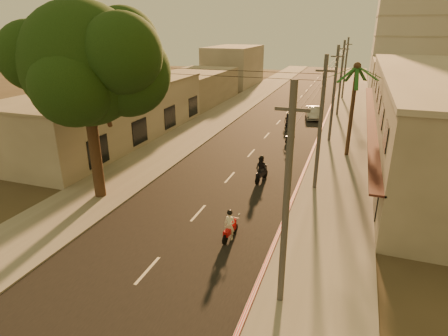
{
  "coord_description": "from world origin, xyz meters",
  "views": [
    {
      "loc": [
        8.15,
        -16.49,
        10.65
      ],
      "look_at": [
        0.76,
        4.55,
        2.11
      ],
      "focal_mm": 30.0,
      "sensor_mm": 36.0,
      "label": 1
    }
  ],
  "objects": [
    {
      "name": "left_building",
      "position": [
        -13.98,
        14.0,
        2.6
      ],
      "size": [
        8.2,
        24.2,
        5.2
      ],
      "color": "#A8A298",
      "rests_on": "ground"
    },
    {
      "name": "filler_right",
      "position": [
        14.0,
        45.0,
        3.0
      ],
      "size": [
        8.0,
        14.0,
        6.0
      ],
      "primitive_type": "cube",
      "color": "#A8A298",
      "rests_on": "ground"
    },
    {
      "name": "sidewalk_right",
      "position": [
        7.5,
        20.0,
        0.06
      ],
      "size": [
        5.0,
        140.0,
        0.12
      ],
      "primitive_type": "cube",
      "color": "slate",
      "rests_on": "ground"
    },
    {
      "name": "road",
      "position": [
        0.0,
        20.0,
        0.01
      ],
      "size": [
        10.0,
        140.0,
        0.02
      ],
      "primitive_type": "cube",
      "color": "black",
      "rests_on": "ground"
    },
    {
      "name": "scooter_mid_a",
      "position": [
        2.37,
        8.08,
        0.9
      ],
      "size": [
        1.15,
        2.0,
        1.98
      ],
      "rotation": [
        0.0,
        0.0,
        -0.18
      ],
      "color": "black",
      "rests_on": "ground"
    },
    {
      "name": "scooter_red",
      "position": [
        2.72,
        -0.12,
        0.76
      ],
      "size": [
        0.75,
        1.76,
        1.73
      ],
      "rotation": [
        0.0,
        0.0,
        -0.13
      ],
      "color": "black",
      "rests_on": "ground"
    },
    {
      "name": "distant_tower",
      "position": [
        16.0,
        56.0,
        14.0
      ],
      "size": [
        12.1,
        12.1,
        28.0
      ],
      "color": "#B7B5B2",
      "rests_on": "ground"
    },
    {
      "name": "filler_left_far",
      "position": [
        -14.0,
        52.0,
        3.5
      ],
      "size": [
        8.0,
        14.0,
        7.0
      ],
      "primitive_type": "cube",
      "color": "#A8A298",
      "rests_on": "ground"
    },
    {
      "name": "parked_car",
      "position": [
        3.5,
        29.23,
        0.72
      ],
      "size": [
        3.14,
        4.91,
        1.43
      ],
      "primitive_type": "imported",
      "rotation": [
        0.0,
        0.0,
        0.19
      ],
      "color": "#9A9CA2",
      "rests_on": "ground"
    },
    {
      "name": "palm_tree",
      "position": [
        8.0,
        16.0,
        7.15
      ],
      "size": [
        5.0,
        5.0,
        8.2
      ],
      "color": "black",
      "rests_on": "ground"
    },
    {
      "name": "curb_stripe",
      "position": [
        5.1,
        15.0,
        0.1
      ],
      "size": [
        0.2,
        60.0,
        0.2
      ],
      "primitive_type": "cube",
      "color": "red",
      "rests_on": "ground"
    },
    {
      "name": "filler_left_near",
      "position": [
        -14.0,
        34.0,
        2.2
      ],
      "size": [
        8.0,
        14.0,
        4.4
      ],
      "primitive_type": "cube",
      "color": "#A8A298",
      "rests_on": "ground"
    },
    {
      "name": "shophouse_row",
      "position": [
        13.95,
        18.0,
        3.65
      ],
      "size": [
        8.8,
        34.2,
        7.3
      ],
      "color": "gray",
      "rests_on": "ground"
    },
    {
      "name": "sidewalk_left",
      "position": [
        -7.5,
        20.0,
        0.06
      ],
      "size": [
        5.0,
        140.0,
        0.12
      ],
      "primitive_type": "cube",
      "color": "slate",
      "rests_on": "ground"
    },
    {
      "name": "ground",
      "position": [
        0.0,
        0.0,
        0.0
      ],
      "size": [
        160.0,
        160.0,
        0.0
      ],
      "primitive_type": "plane",
      "color": "#383023",
      "rests_on": "ground"
    },
    {
      "name": "scooter_far_a",
      "position": [
        1.35,
        24.16,
        0.73
      ],
      "size": [
        1.0,
        1.58,
        1.6
      ],
      "rotation": [
        0.0,
        0.0,
        0.29
      ],
      "color": "black",
      "rests_on": "ground"
    },
    {
      "name": "broadleaf_tree",
      "position": [
        -6.61,
        2.14,
        8.48
      ],
      "size": [
        9.6,
        8.7,
        12.1
      ],
      "color": "black",
      "rests_on": "ground"
    },
    {
      "name": "scooter_mid_b",
      "position": [
        2.62,
        18.43,
        0.85
      ],
      "size": [
        1.26,
        1.84,
        1.86
      ],
      "rotation": [
        0.0,
        0.0,
        -0.29
      ],
      "color": "black",
      "rests_on": "ground"
    },
    {
      "name": "utility_poles",
      "position": [
        6.2,
        20.0,
        6.54
      ],
      "size": [
        1.2,
        48.26,
        9.0
      ],
      "color": "#38383A",
      "rests_on": "ground"
    }
  ]
}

